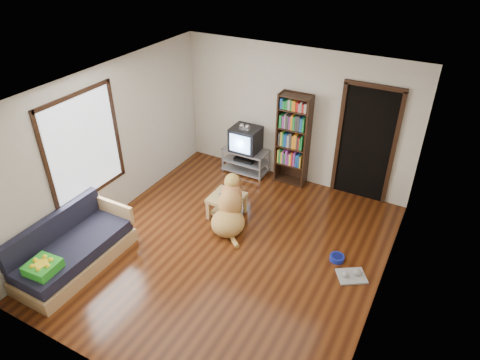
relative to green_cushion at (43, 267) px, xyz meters
The scene contains 18 objects.
ground 2.68m from the green_cushion, 48.45° to the left, with size 5.00×5.00×0.00m, color #54260E.
ceiling 3.38m from the green_cushion, 48.45° to the left, with size 5.00×5.00×0.00m, color white.
wall_back 4.87m from the green_cushion, 68.64° to the left, with size 4.50×4.50×0.00m, color beige.
wall_front 2.00m from the green_cushion, 16.71° to the right, with size 4.50×4.50×0.00m, color beige.
wall_left 2.19m from the green_cushion, 104.21° to the left, with size 5.00×5.00×0.00m, color beige.
wall_right 4.53m from the green_cushion, 26.27° to the left, with size 5.00×5.00×0.00m, color beige.
green_cushion is the anchor object (origin of this frame).
laptop 2.99m from the green_cushion, 64.97° to the left, with size 0.28×0.18×0.02m, color silver.
dog_bowl 4.20m from the green_cushion, 37.54° to the left, with size 0.22×0.22×0.08m, color #16269A.
grey_rag 4.31m from the green_cushion, 32.44° to the left, with size 0.40×0.32×0.03m, color gray.
window 1.85m from the green_cushion, 108.17° to the left, with size 0.03×1.46×1.70m.
doorway 5.46m from the green_cushion, 55.17° to the left, with size 1.03×0.05×2.19m.
tv_stand 4.31m from the green_cushion, 78.62° to the left, with size 0.90×0.45×0.50m.
crt_tv 4.34m from the green_cushion, 78.68° to the left, with size 0.55×0.52×0.58m.
bookshelf 4.71m from the green_cushion, 67.37° to the left, with size 0.60×0.30×1.80m.
sofa 0.65m from the green_cushion, 101.79° to the left, with size 0.80×1.80×0.80m.
coffee_table 3.02m from the green_cushion, 65.21° to the left, with size 0.55×0.55×0.40m.
dog 2.91m from the green_cushion, 59.97° to the left, with size 0.74×1.00×0.90m.
Camera 1 is at (2.59, -4.44, 4.50)m, focal length 32.00 mm.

